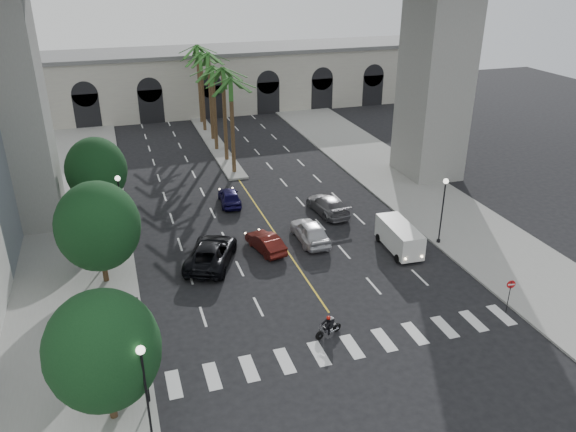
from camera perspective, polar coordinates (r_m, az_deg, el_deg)
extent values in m
plane|color=black|center=(33.81, 5.48, -11.59)|extent=(140.00, 140.00, 0.00)
cube|color=gray|center=(44.65, -20.67, -3.45)|extent=(8.00, 100.00, 0.15)
cube|color=gray|center=(51.72, 14.34, 1.32)|extent=(8.00, 100.00, 0.15)
cube|color=gray|center=(66.84, -7.41, 7.25)|extent=(2.00, 24.00, 0.20)
cube|color=#B1AA9F|center=(82.17, -9.93, 13.19)|extent=(70.00, 10.00, 8.00)
cube|color=slate|center=(81.45, -10.15, 16.12)|extent=(71.00, 10.50, 0.50)
cube|color=gray|center=(56.34, 14.83, 14.19)|extent=(5.00, 6.00, 20.80)
cube|color=gray|center=(48.30, -26.56, 10.77)|extent=(5.00, 6.00, 20.80)
cylinder|color=#47331E|center=(56.11, -5.66, 8.90)|extent=(0.40, 0.40, 9.50)
cylinder|color=#47331E|center=(59.87, -6.44, 10.02)|extent=(0.40, 0.40, 9.80)
cylinder|color=#47331E|center=(63.69, -7.46, 10.63)|extent=(0.40, 0.40, 9.30)
cylinder|color=#47331E|center=(67.49, -7.85, 11.76)|extent=(0.40, 0.40, 10.10)
cylinder|color=#47331E|center=(71.35, -8.66, 12.21)|extent=(0.40, 0.40, 9.60)
cylinder|color=#47331E|center=(75.23, -8.98, 12.95)|extent=(0.40, 0.40, 9.90)
cylinder|color=#382616|center=(28.84, -17.50, -17.36)|extent=(0.36, 0.36, 2.34)
ellipsoid|color=black|center=(27.06, -18.29, -12.83)|extent=(5.20, 5.20, 5.72)
cylinder|color=#382616|center=(39.57, -18.16, -4.89)|extent=(0.36, 0.36, 2.45)
ellipsoid|color=black|center=(38.24, -18.75, -0.99)|extent=(5.44, 5.44, 5.98)
cylinder|color=#382616|center=(50.48, -18.47, 1.50)|extent=(0.36, 0.36, 2.27)
ellipsoid|color=black|center=(49.51, -18.90, 4.45)|extent=(5.04, 5.04, 5.54)
cylinder|color=black|center=(26.34, -14.14, -17.44)|extent=(0.11, 0.11, 5.00)
sphere|color=white|center=(24.74, -14.76, -13.04)|extent=(0.40, 0.40, 0.40)
cylinder|color=black|center=(45.35, -16.16, -2.18)|extent=(0.28, 0.28, 0.36)
cylinder|color=black|center=(44.35, -16.53, 0.61)|extent=(0.11, 0.11, 5.00)
sphere|color=white|center=(43.41, -16.93, 3.68)|extent=(0.40, 0.40, 0.40)
cylinder|color=black|center=(44.56, 15.02, -2.53)|extent=(0.28, 0.28, 0.36)
cylinder|color=black|center=(43.54, 15.37, 0.30)|extent=(0.11, 0.11, 5.00)
sphere|color=white|center=(42.59, 15.75, 3.43)|extent=(0.40, 0.40, 0.40)
cylinder|color=black|center=(28.80, -14.21, -15.42)|extent=(0.10, 0.10, 3.50)
cube|color=black|center=(27.88, -14.54, -13.05)|extent=(0.25, 0.18, 0.80)
cylinder|color=black|center=(32.00, -14.84, -10.93)|extent=(0.10, 0.10, 3.50)
cube|color=black|center=(31.17, -15.14, -8.68)|extent=(0.25, 0.18, 0.80)
cylinder|color=black|center=(32.94, 3.22, -12.03)|extent=(0.55, 0.26, 0.55)
cylinder|color=black|center=(33.65, 4.98, -11.19)|extent=(0.55, 0.26, 0.55)
cube|color=silver|center=(33.27, 4.18, -11.48)|extent=(0.43, 0.36, 0.24)
cube|color=black|center=(33.04, 4.01, -11.20)|extent=(0.54, 0.35, 0.18)
cube|color=black|center=(33.29, 4.55, -11.00)|extent=(0.46, 0.34, 0.11)
cylinder|color=black|center=(32.73, 3.52, -11.15)|extent=(0.19, 0.48, 0.03)
cube|color=black|center=(32.97, 4.29, -10.64)|extent=(0.34, 0.41, 0.48)
cube|color=black|center=(33.03, 4.49, -10.48)|extent=(0.21, 0.30, 0.35)
sphere|color=red|center=(32.72, 4.14, -10.28)|extent=(0.24, 0.24, 0.24)
imported|color=silver|center=(43.19, 2.26, -1.56)|extent=(1.99, 4.94, 1.68)
imported|color=#531410|center=(41.87, -2.28, -2.69)|extent=(2.32, 4.39, 1.38)
imported|color=black|center=(40.43, -7.82, -3.71)|extent=(5.15, 6.82, 1.72)
imported|color=slate|center=(48.04, 4.07, 1.14)|extent=(2.60, 5.50, 1.55)
imported|color=#110D40|center=(49.95, -5.95, 1.95)|extent=(2.01, 4.37, 1.45)
cube|color=silver|center=(42.47, 11.24, -2.04)|extent=(2.04, 4.94, 1.80)
cube|color=black|center=(40.57, 12.65, -3.16)|extent=(1.67, 0.31, 0.76)
cylinder|color=black|center=(41.17, 11.09, -4.28)|extent=(0.28, 0.64, 0.63)
cylinder|color=black|center=(41.89, 13.20, -3.95)|extent=(0.28, 0.64, 0.63)
cylinder|color=black|center=(43.88, 9.19, -2.21)|extent=(0.28, 0.64, 0.63)
cylinder|color=black|center=(44.56, 11.21, -1.93)|extent=(0.28, 0.64, 0.63)
imported|color=black|center=(31.07, -14.86, -13.55)|extent=(0.86, 0.80, 1.98)
imported|color=black|center=(33.57, -18.67, -11.01)|extent=(1.15, 1.12, 1.86)
cylinder|color=black|center=(37.26, 21.52, -7.63)|extent=(0.05, 0.05, 2.20)
cylinder|color=#B50C0F|center=(36.82, 21.73, -6.48)|extent=(0.55, 0.13, 0.55)
cube|color=silver|center=(36.82, 21.73, -6.48)|extent=(0.42, 0.10, 0.09)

